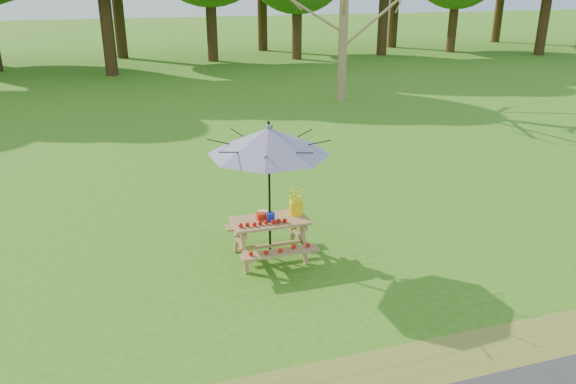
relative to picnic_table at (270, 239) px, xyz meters
name	(u,v)px	position (x,y,z in m)	size (l,w,h in m)	color
ground	(442,247)	(2.84, -0.50, -0.33)	(120.00, 120.00, 0.00)	#3C6D14
drygrass_strip	(565,344)	(2.84, -3.30, -0.32)	(120.00, 1.20, 0.01)	olive
picnic_table	(270,239)	(0.00, 0.00, 0.00)	(1.20, 1.32, 0.67)	#9A7545
patio_umbrella	(269,141)	(0.00, 0.00, 1.62)	(2.37, 2.37, 2.25)	black
produce_bins	(266,216)	(-0.05, 0.05, 0.40)	(0.26, 0.38, 0.13)	red
tomatoes_row	(264,223)	(-0.15, -0.18, 0.38)	(0.77, 0.13, 0.07)	red
flower_bucket	(296,199)	(0.46, 0.08, 0.61)	(0.35, 0.32, 0.50)	yellow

